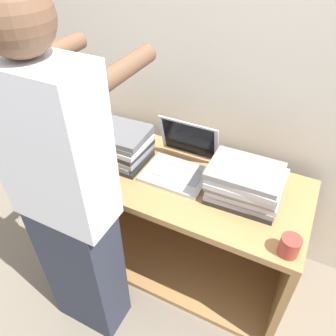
# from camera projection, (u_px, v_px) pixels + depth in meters

# --- Properties ---
(ground_plane) EXTENTS (12.00, 12.00, 0.00)m
(ground_plane) POSITION_uv_depth(u_px,v_px,m) (152.00, 296.00, 1.91)
(ground_plane) COLOR #756B5B
(wall_back) EXTENTS (8.00, 0.05, 2.40)m
(wall_back) POSITION_uv_depth(u_px,v_px,m) (212.00, 52.00, 1.63)
(wall_back) COLOR beige
(wall_back) RESTS_ON ground_plane
(cart) EXTENTS (1.34, 0.59, 0.69)m
(cart) POSITION_uv_depth(u_px,v_px,m) (180.00, 213.00, 1.94)
(cart) COLOR #A87A47
(cart) RESTS_ON ground_plane
(laptop_open) EXTENTS (0.32, 0.31, 0.25)m
(laptop_open) POSITION_uv_depth(u_px,v_px,m) (180.00, 163.00, 1.68)
(laptop_open) COLOR #B7B7BC
(laptop_open) RESTS_ON cart
(laptop_stack_left) EXTENTS (0.35, 0.26, 0.18)m
(laptop_stack_left) POSITION_uv_depth(u_px,v_px,m) (117.00, 144.00, 1.74)
(laptop_stack_left) COLOR #232326
(laptop_stack_left) RESTS_ON cart
(laptop_stack_right) EXTENTS (0.34, 0.26, 0.18)m
(laptop_stack_right) POSITION_uv_depth(u_px,v_px,m) (245.00, 184.00, 1.49)
(laptop_stack_right) COLOR #232326
(laptop_stack_right) RESTS_ON cart
(person) EXTENTS (0.40, 0.53, 1.65)m
(person) POSITION_uv_depth(u_px,v_px,m) (69.00, 205.00, 1.32)
(person) COLOR #2D3342
(person) RESTS_ON ground_plane
(mug) EXTENTS (0.08, 0.08, 0.09)m
(mug) POSITION_uv_depth(u_px,v_px,m) (290.00, 246.00, 1.28)
(mug) COLOR #9E382D
(mug) RESTS_ON cart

